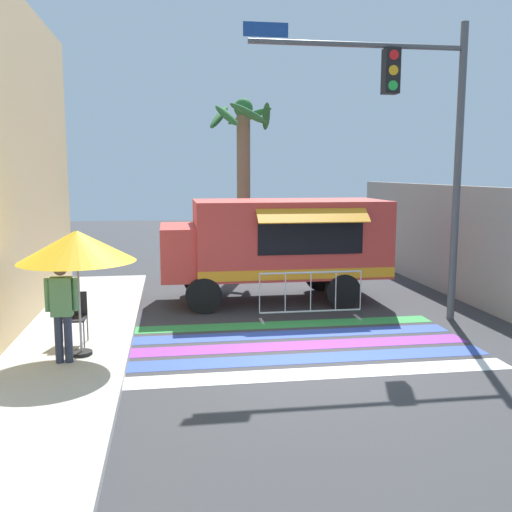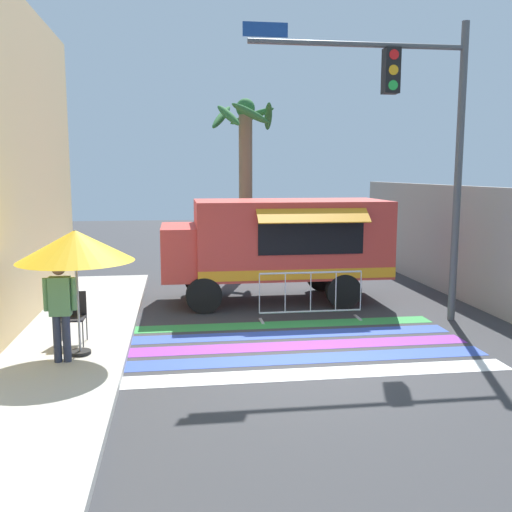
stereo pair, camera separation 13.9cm
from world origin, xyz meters
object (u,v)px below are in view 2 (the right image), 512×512
at_px(food_truck, 273,241).
at_px(folding_chair, 72,312).
at_px(vendor_person, 60,305).
at_px(palm_tree, 245,162).
at_px(barricade_front, 311,296).
at_px(patio_umbrella, 75,246).
at_px(traffic_signal_pole, 420,122).

height_order(food_truck, folding_chair, food_truck).
xyz_separation_m(folding_chair, vendor_person, (0.02, -1.10, 0.39)).
height_order(food_truck, palm_tree, palm_tree).
bearing_deg(barricade_front, vendor_person, -151.97).
bearing_deg(patio_umbrella, folding_chair, 107.97).
bearing_deg(vendor_person, folding_chair, 104.51).
bearing_deg(food_truck, folding_chair, -141.29).
height_order(food_truck, vendor_person, food_truck).
height_order(folding_chair, palm_tree, palm_tree).
bearing_deg(food_truck, palm_tree, 92.42).
relative_size(traffic_signal_pole, barricade_front, 2.75).
distance_m(food_truck, barricade_front, 2.29).
xyz_separation_m(folding_chair, palm_tree, (4.13, 7.73, 2.87)).
relative_size(patio_umbrella, palm_tree, 0.39).
xyz_separation_m(food_truck, folding_chair, (-4.31, -3.46, -0.84)).
distance_m(vendor_person, barricade_front, 5.47).
relative_size(food_truck, barricade_front, 2.41).
distance_m(patio_umbrella, folding_chair, 1.52).
bearing_deg(food_truck, patio_umbrella, -134.22).
height_order(vendor_person, barricade_front, vendor_person).
distance_m(barricade_front, palm_tree, 7.00).
xyz_separation_m(food_truck, vendor_person, (-4.29, -4.55, -0.45)).
distance_m(patio_umbrella, barricade_front, 5.29).
distance_m(folding_chair, barricade_front, 5.04).
distance_m(folding_chair, palm_tree, 9.23).
height_order(vendor_person, palm_tree, palm_tree).
height_order(barricade_front, palm_tree, palm_tree).
xyz_separation_m(vendor_person, barricade_front, (4.80, 2.56, -0.54)).
xyz_separation_m(traffic_signal_pole, palm_tree, (-2.87, 6.67, -0.71)).
xyz_separation_m(food_truck, palm_tree, (-0.18, 4.28, 2.02)).
distance_m(food_truck, vendor_person, 6.28).
bearing_deg(barricade_front, patio_umbrella, -154.46).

